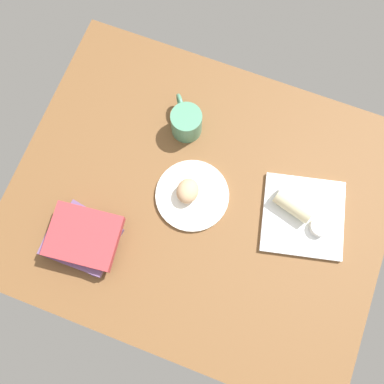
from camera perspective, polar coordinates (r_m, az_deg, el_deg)
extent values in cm
cube|color=brown|center=(129.47, 1.03, -1.13)|extent=(110.00, 90.00, 4.00)
cylinder|color=white|center=(127.07, 0.06, -0.40)|extent=(21.65, 21.65, 1.40)
ellipsoid|color=tan|center=(123.74, -0.63, 0.02)|extent=(6.78, 7.82, 5.53)
cube|color=white|center=(129.62, 14.44, -3.12)|extent=(28.01, 28.01, 1.60)
cylinder|color=silver|center=(128.01, 16.48, -4.43)|extent=(5.44, 5.44, 2.67)
cylinder|color=#C6621E|center=(127.03, 16.61, -4.35)|extent=(4.46, 4.46, 0.40)
cylinder|color=beige|center=(125.89, 13.39, -1.55)|extent=(12.45, 8.75, 5.91)
cube|color=#6B4C7A|center=(128.00, -14.08, -5.85)|extent=(19.74, 18.14, 2.10)
cube|color=#6B4C7A|center=(125.91, -14.66, -6.39)|extent=(18.96, 14.32, 2.15)
cube|color=#A53338|center=(123.13, -14.12, -5.68)|extent=(20.82, 17.64, 3.11)
cylinder|color=#4C8C6B|center=(130.25, -0.74, 9.10)|extent=(9.28, 9.28, 9.39)
cylinder|color=#A9683B|center=(126.51, -0.76, 9.85)|extent=(7.61, 7.61, 0.40)
torus|color=#4C8C6B|center=(132.80, -1.50, 11.44)|extent=(5.08, 6.18, 6.84)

